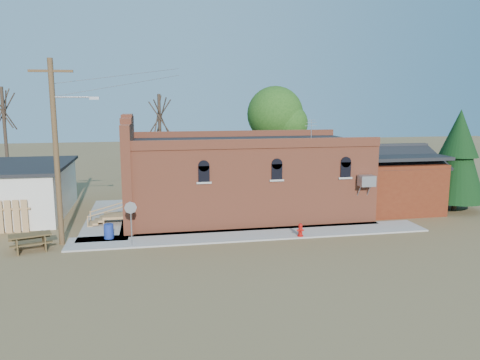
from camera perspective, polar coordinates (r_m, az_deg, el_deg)
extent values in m
plane|color=brown|center=(23.80, -1.36, -7.54)|extent=(120.00, 120.00, 0.00)
cube|color=#9E9991|center=(24.91, 1.72, -6.65)|extent=(19.00, 2.20, 0.08)
cube|color=#9E9991|center=(29.37, -15.62, -4.47)|extent=(2.60, 10.00, 0.08)
cube|color=#AF5235|center=(28.90, 0.71, 0.15)|extent=(14.00, 7.00, 4.50)
cube|color=black|center=(28.61, 0.72, 4.69)|extent=(13.80, 6.80, 0.12)
cube|color=#AF5235|center=(28.24, -13.34, 0.99)|extent=(0.50, 7.40, 5.80)
cube|color=navy|center=(26.93, -14.17, 2.90)|extent=(0.08, 1.10, 1.56)
cube|color=gray|center=(27.11, 15.18, -0.09)|extent=(0.85, 0.65, 0.60)
cube|color=#5A1E0F|center=(32.28, 17.46, -0.46)|extent=(5.00, 6.00, 3.20)
cylinder|color=#472D1C|center=(24.16, -21.50, 2.96)|extent=(0.26, 0.26, 9.00)
cube|color=#472D1C|center=(24.05, -22.09, 12.22)|extent=(2.00, 0.12, 0.12)
cylinder|color=gray|center=(23.87, -19.75, 9.49)|extent=(1.80, 0.08, 0.08)
cube|color=gray|center=(23.74, -17.33, 9.50)|extent=(0.45, 0.22, 0.14)
cylinder|color=#3F3024|center=(35.57, -9.70, 4.26)|extent=(0.24, 0.24, 7.50)
cylinder|color=#3F3024|center=(37.94, -26.64, 4.08)|extent=(0.24, 0.24, 8.00)
cylinder|color=#3F3024|center=(37.42, 4.24, 3.71)|extent=(0.28, 0.28, 6.30)
sphere|color=#1C4614|center=(37.23, 4.30, 8.00)|extent=(4.40, 4.40, 4.40)
cylinder|color=#3F3024|center=(33.32, 24.67, -2.35)|extent=(0.30, 0.30, 1.20)
cone|color=black|center=(32.89, 25.01, 2.43)|extent=(3.60, 3.60, 5.50)
cone|color=black|center=(32.75, 25.22, 5.20)|extent=(2.41, 2.41, 3.00)
cylinder|color=#AE0E09|center=(24.64, 7.36, -6.75)|extent=(0.33, 0.33, 0.06)
cylinder|color=#AE0E09|center=(24.56, 7.37, -6.11)|extent=(0.22, 0.22, 0.52)
sphere|color=#AE0E09|center=(24.49, 7.39, -5.50)|extent=(0.21, 0.21, 0.21)
cylinder|color=#AE0E09|center=(24.44, 7.47, -6.18)|extent=(0.10, 0.12, 0.09)
cylinder|color=#AE0E09|center=(24.52, 7.08, -6.12)|extent=(0.12, 0.10, 0.09)
cylinder|color=#AE0E09|center=(24.60, 7.67, -6.08)|extent=(0.12, 0.10, 0.09)
cylinder|color=gray|center=(23.22, -13.11, -5.48)|extent=(0.07, 0.07, 1.99)
cylinder|color=gray|center=(22.98, -13.20, -3.31)|extent=(0.60, 0.08, 0.60)
cylinder|color=#A80C09|center=(23.02, -13.20, -3.29)|extent=(0.60, 0.08, 0.60)
cylinder|color=navy|center=(24.90, -15.71, -6.04)|extent=(0.64, 0.64, 0.75)
cube|color=brown|center=(24.54, -25.63, -7.11)|extent=(0.49, 1.40, 0.72)
cube|color=brown|center=(24.61, -22.73, -6.85)|extent=(0.49, 1.40, 0.72)
cube|color=brown|center=(24.47, -24.24, -6.12)|extent=(2.02, 1.34, 0.06)
cube|color=brown|center=(24.00, -24.08, -7.18)|extent=(1.85, 0.80, 0.05)
cube|color=brown|center=(25.10, -24.29, -6.47)|extent=(1.85, 0.80, 0.05)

